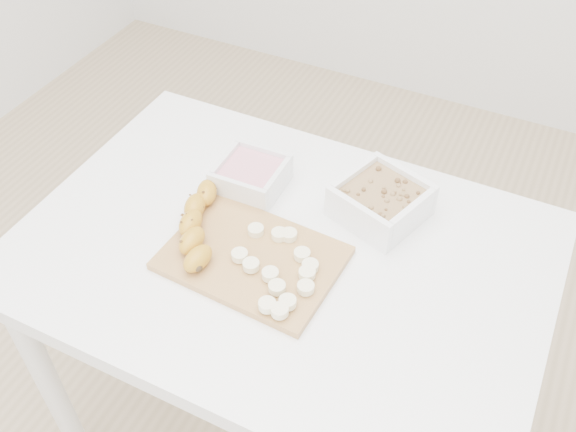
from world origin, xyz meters
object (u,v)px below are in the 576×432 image
at_px(table, 281,281).
at_px(cutting_board, 252,258).
at_px(bowl_granola, 381,201).
at_px(bowl_yogurt, 251,175).
at_px(banana, 198,226).

height_order(table, cutting_board, cutting_board).
relative_size(bowl_granola, cutting_board, 0.62).
height_order(bowl_yogurt, cutting_board, bowl_yogurt).
bearing_deg(cutting_board, banana, 177.41).
bearing_deg(bowl_granola, bowl_yogurt, -171.46).
distance_m(table, bowl_yogurt, 0.23).
xyz_separation_m(bowl_yogurt, bowl_granola, (0.27, 0.04, 0.01)).
relative_size(cutting_board, banana, 1.38).
xyz_separation_m(table, bowl_yogurt, (-0.13, 0.13, 0.13)).
bearing_deg(cutting_board, bowl_granola, 52.66).
relative_size(table, banana, 4.33).
bearing_deg(bowl_granola, banana, -143.10).
height_order(table, bowl_granola, bowl_granola).
relative_size(bowl_yogurt, cutting_board, 0.42).
bearing_deg(bowl_granola, cutting_board, -127.34).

